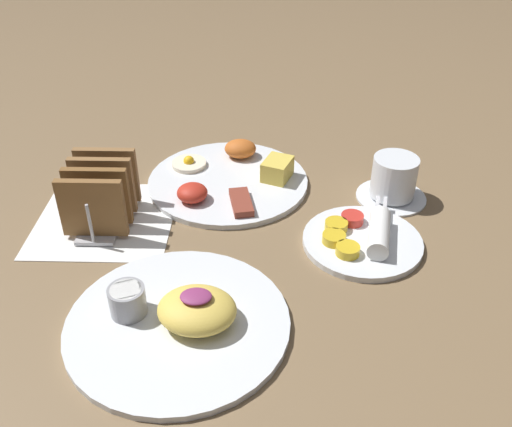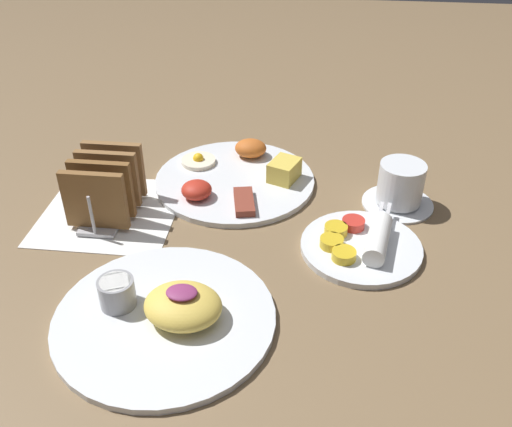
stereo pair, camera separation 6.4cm
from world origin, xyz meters
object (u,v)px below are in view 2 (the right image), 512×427
object	(u,v)px
plate_condiments	(362,244)
coffee_cup	(400,187)
toast_rack	(106,186)
plate_foreground	(166,313)
plate_breakfast	(237,177)

from	to	relation	value
plate_condiments	coffee_cup	size ratio (longest dim) A/B	1.57
toast_rack	coffee_cup	world-z (taller)	toast_rack
plate_foreground	plate_breakfast	bearing A→B (deg)	83.20
plate_foreground	coffee_cup	xyz separation A→B (m)	(0.32, 0.31, 0.02)
plate_foreground	coffee_cup	size ratio (longest dim) A/B	2.41
toast_rack	coffee_cup	bearing A→B (deg)	9.27
plate_foreground	toast_rack	size ratio (longest dim) A/B	1.96
toast_rack	plate_breakfast	bearing A→B (deg)	31.55
plate_condiments	toast_rack	xyz separation A→B (m)	(-0.41, 0.05, 0.04)
toast_rack	plate_foreground	bearing A→B (deg)	-56.73
coffee_cup	toast_rack	bearing A→B (deg)	-170.73
plate_breakfast	coffee_cup	world-z (taller)	coffee_cup
plate_condiments	plate_foreground	distance (m)	0.31
plate_condiments	toast_rack	size ratio (longest dim) A/B	1.27
plate_condiments	plate_foreground	size ratio (longest dim) A/B	0.65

